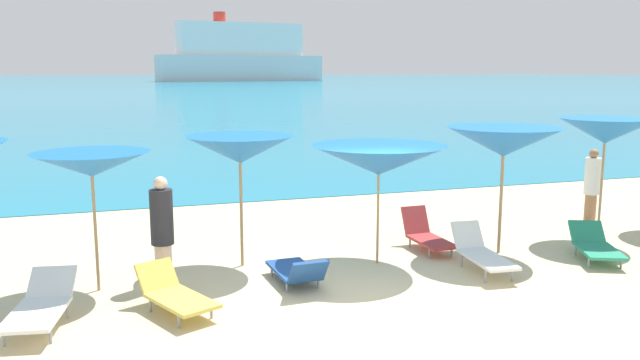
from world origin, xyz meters
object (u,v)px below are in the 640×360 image
at_px(lounge_chair_4, 595,245).
at_px(cruise_ship, 240,56).
at_px(lounge_chair_3, 426,235).
at_px(lounge_chair_6, 41,305).
at_px(umbrella_2, 91,165).
at_px(lounge_chair_2, 482,252).
at_px(umbrella_4, 379,160).
at_px(lounge_chair_1, 175,294).
at_px(lounge_chair_8, 297,270).
at_px(umbrella_6, 606,131).
at_px(beachgoer_2, 592,184).
at_px(beachgoer_0, 162,229).
at_px(umbrella_3, 240,150).
at_px(umbrella_5, 504,142).

distance_m(lounge_chair_4, cruise_ship, 187.39).
relative_size(lounge_chair_3, lounge_chair_6, 0.79).
relative_size(lounge_chair_4, cruise_ship, 0.03).
xyz_separation_m(umbrella_2, lounge_chair_2, (6.08, -0.95, -1.62)).
height_order(umbrella_4, lounge_chair_1, umbrella_4).
relative_size(lounge_chair_2, lounge_chair_8, 1.10).
bearing_deg(cruise_ship, lounge_chair_1, -107.71).
relative_size(umbrella_6, lounge_chair_6, 1.41).
relative_size(lounge_chair_8, cruise_ship, 0.03).
height_order(umbrella_2, lounge_chair_1, umbrella_2).
bearing_deg(cruise_ship, umbrella_6, -105.26).
distance_m(lounge_chair_6, beachgoer_2, 11.28).
relative_size(lounge_chair_1, lounge_chair_6, 0.88).
bearing_deg(cruise_ship, lounge_chair_4, -105.52).
distance_m(umbrella_4, beachgoer_2, 5.94).
distance_m(umbrella_6, cruise_ship, 186.09).
height_order(lounge_chair_4, cruise_ship, cruise_ship).
distance_m(lounge_chair_2, lounge_chair_8, 3.14).
xyz_separation_m(lounge_chair_1, lounge_chair_4, (7.34, 0.30, -0.01)).
bearing_deg(lounge_chair_1, beachgoer_0, 68.11).
bearing_deg(umbrella_2, umbrella_3, 13.70).
xyz_separation_m(umbrella_6, beachgoer_0, (-8.41, -0.16, -1.25)).
distance_m(lounge_chair_6, lounge_chair_8, 3.68).
xyz_separation_m(umbrella_4, lounge_chair_2, (1.49, -0.93, -1.50)).
distance_m(umbrella_3, umbrella_4, 2.34).
height_order(umbrella_2, lounge_chair_2, umbrella_2).
bearing_deg(umbrella_3, lounge_chair_4, -14.33).
xyz_separation_m(lounge_chair_3, beachgoer_2, (4.48, 0.90, 0.56)).
height_order(umbrella_2, beachgoer_2, umbrella_2).
height_order(lounge_chair_3, lounge_chair_4, lounge_chair_3).
relative_size(lounge_chair_4, lounge_chair_8, 1.07).
relative_size(lounge_chair_1, lounge_chair_8, 1.03).
bearing_deg(umbrella_2, beachgoer_2, 7.72).
height_order(lounge_chair_3, cruise_ship, cruise_ship).
height_order(umbrella_5, lounge_chair_2, umbrella_5).
relative_size(beachgoer_0, cruise_ship, 0.03).
bearing_deg(beachgoer_2, lounge_chair_8, -105.79).
relative_size(umbrella_6, lounge_chair_4, 1.54).
xyz_separation_m(lounge_chair_8, beachgoer_0, (-1.98, 0.65, 0.67)).
distance_m(lounge_chair_1, beachgoer_0, 1.38).
bearing_deg(lounge_chair_6, umbrella_4, 22.95).
xyz_separation_m(umbrella_4, lounge_chair_1, (-3.56, -1.26, -1.54)).
bearing_deg(lounge_chair_3, umbrella_5, -27.48).
bearing_deg(umbrella_5, lounge_chair_8, -171.44).
relative_size(umbrella_5, lounge_chair_1, 1.54).
bearing_deg(umbrella_5, lounge_chair_1, -168.73).
bearing_deg(lounge_chair_8, beachgoer_0, -21.14).
bearing_deg(lounge_chair_2, umbrella_4, 153.29).
distance_m(umbrella_4, lounge_chair_1, 4.08).
bearing_deg(beachgoer_2, lounge_chair_4, -70.57).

